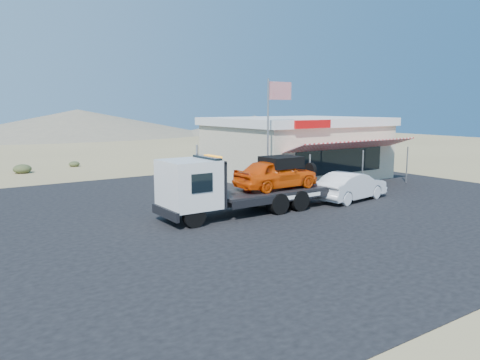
{
  "coord_description": "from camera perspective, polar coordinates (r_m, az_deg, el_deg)",
  "views": [
    {
      "loc": [
        -9.85,
        -14.28,
        4.63
      ],
      "look_at": [
        1.36,
        2.12,
        1.5
      ],
      "focal_mm": 35.0,
      "sensor_mm": 36.0,
      "label": 1
    }
  ],
  "objects": [
    {
      "name": "tow_truck",
      "position": [
        20.17,
        0.39,
        -0.22
      ],
      "size": [
        7.86,
        2.33,
        2.63
      ],
      "color": "black",
      "rests_on": "asphalt_lot"
    },
    {
      "name": "jerky_store",
      "position": [
        31.02,
        6.82,
        4.01
      ],
      "size": [
        10.4,
        9.97,
        3.9
      ],
      "color": "#C1B592",
      "rests_on": "asphalt_lot"
    },
    {
      "name": "ground",
      "position": [
        17.96,
        0.24,
        -5.99
      ],
      "size": [
        120.0,
        120.0,
        0.0
      ],
      "primitive_type": "plane",
      "color": "#907B52",
      "rests_on": "ground"
    },
    {
      "name": "white_sedan",
      "position": [
        23.81,
        13.4,
        -0.73
      ],
      "size": [
        4.47,
        2.1,
        1.42
      ],
      "primitive_type": "imported",
      "rotation": [
        0.0,
        0.0,
        1.71
      ],
      "color": "silver",
      "rests_on": "asphalt_lot"
    },
    {
      "name": "flagpole",
      "position": [
        23.92,
        3.88,
        6.86
      ],
      "size": [
        1.55,
        0.1,
        6.0
      ],
      "color": "#99999E",
      "rests_on": "asphalt_lot"
    },
    {
      "name": "asphalt_lot",
      "position": [
        21.46,
        0.08,
        -3.48
      ],
      "size": [
        32.0,
        24.0,
        0.02
      ],
      "primitive_type": "cube",
      "color": "black",
      "rests_on": "ground"
    }
  ]
}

